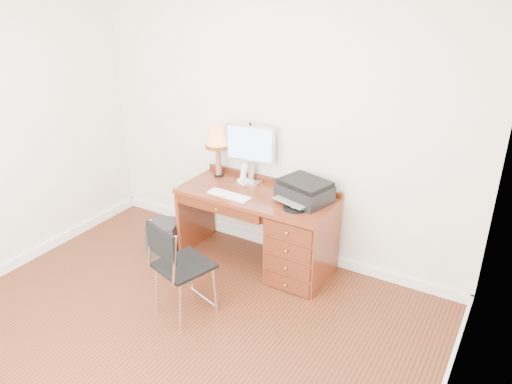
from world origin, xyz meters
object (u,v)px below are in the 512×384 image
Objects in this scene: printer at (305,191)px; desk at (286,233)px; chair at (178,262)px; leg_lamp at (218,140)px; equipment_box at (164,237)px; monitor at (251,147)px; phone at (244,178)px.

desk is at bearing -132.49° from printer.
printer is 1.32m from chair.
equipment_box is at bearing -125.68° from leg_lamp.
equipment_box is at bearing 154.30° from chair.
monitor is 2.87× the size of phone.
leg_lamp is 0.46m from phone.
monitor is 1.12× the size of leg_lamp.
monitor reaches higher than chair.
printer is 1.06m from leg_lamp.
phone is 1.05m from equipment_box.
equipment_box is (-0.36, -0.50, -0.96)m from leg_lamp.
chair is (-0.57, -1.15, -0.32)m from printer.
leg_lamp is at bearing 168.47° from desk.
desk is at bearing -6.98° from equipment_box.
leg_lamp is at bearing -169.40° from printer.
desk is 7.39× the size of phone.
leg_lamp reaches higher than printer.
monitor is at bearing -175.29° from printer.
printer is (0.14, 0.08, 0.43)m from desk.
phone reaches higher than chair.
printer is 1.59m from equipment_box.
desk is 1.30m from equipment_box.
leg_lamp is 1.53× the size of equipment_box.
desk is 0.70m from phone.
chair is (0.12, -1.21, -0.28)m from phone.
phone reaches higher than desk.
monitor is 0.36m from leg_lamp.
chair is at bearing -66.05° from phone.
chair is at bearing -111.95° from desk.
printer is 0.60× the size of chair.
leg_lamp is 0.59× the size of chair.
leg_lamp is (-0.88, 0.18, 0.72)m from desk.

